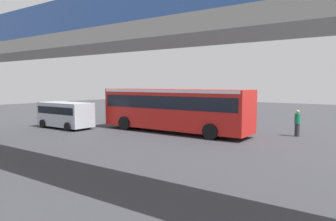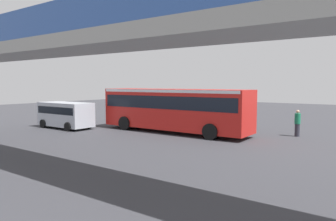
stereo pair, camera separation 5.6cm
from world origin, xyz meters
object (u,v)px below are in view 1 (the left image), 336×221
city_bus (174,107)px  parked_van (65,113)px  pedestrian (297,123)px  bicycle_green (78,121)px  traffic_sign (205,103)px

city_bus → parked_van: (8.24, 3.26, -0.70)m
parked_van → pedestrian: 17.36m
parked_van → pedestrian: (-16.07, -6.58, -0.30)m
parked_van → pedestrian: size_ratio=2.68×
city_bus → bicycle_green: bearing=8.9°
bicycle_green → pedestrian: size_ratio=0.99×
city_bus → pedestrian: city_bus is taller
city_bus → bicycle_green: city_bus is taller
city_bus → traffic_sign: 4.69m
city_bus → parked_van: 8.89m
bicycle_green → traffic_sign: traffic_sign is taller
city_bus → traffic_sign: size_ratio=4.12×
bicycle_green → city_bus: bearing=-171.1°
parked_van → bicycle_green: parked_van is taller
bicycle_green → traffic_sign: (-9.02, -6.10, 1.52)m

